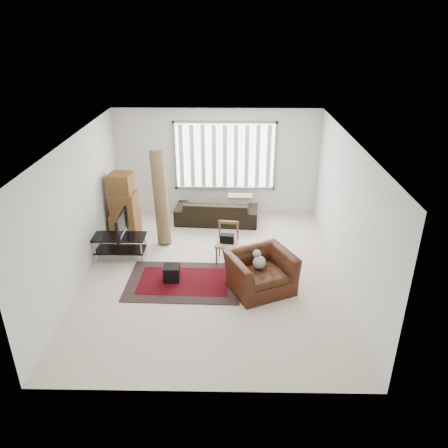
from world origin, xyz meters
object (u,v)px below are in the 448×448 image
(sofa, at_px, (217,208))
(armchair, at_px, (260,269))
(side_chair, at_px, (227,241))
(moving_boxes, at_px, (124,207))
(tv_stand, at_px, (120,242))

(sofa, distance_m, armchair, 3.08)
(sofa, relative_size, side_chair, 2.40)
(sofa, bearing_deg, moving_boxes, 22.76)
(armchair, bearing_deg, moving_boxes, 118.47)
(moving_boxes, relative_size, sofa, 0.74)
(tv_stand, height_order, side_chair, side_chair)
(tv_stand, height_order, armchair, armchair)
(moving_boxes, bearing_deg, sofa, 18.65)
(tv_stand, height_order, moving_boxes, moving_boxes)
(side_chair, bearing_deg, tv_stand, -173.53)
(tv_stand, relative_size, armchair, 0.74)
(armchair, bearing_deg, tv_stand, 134.22)
(tv_stand, bearing_deg, moving_boxes, 97.24)
(sofa, xyz_separation_m, armchair, (0.91, -2.94, 0.04))
(armchair, bearing_deg, side_chair, 96.09)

